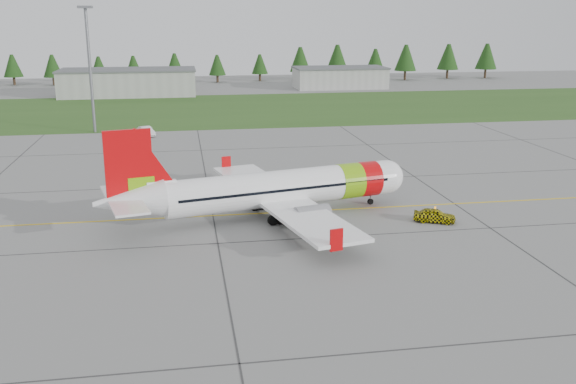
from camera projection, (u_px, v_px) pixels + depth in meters
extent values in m
plane|color=gray|center=(386.00, 234.00, 57.35)|extent=(320.00, 320.00, 0.00)
cylinder|color=white|center=(283.00, 188.00, 62.06)|extent=(23.32, 8.63, 3.47)
sphere|color=white|center=(386.00, 177.00, 66.35)|extent=(3.47, 3.47, 3.47)
cone|color=white|center=(129.00, 201.00, 56.54)|extent=(6.85, 4.79, 3.47)
cube|color=black|center=(389.00, 174.00, 66.36)|extent=(1.91, 2.58, 0.50)
cylinder|color=#7ABB0E|center=(348.00, 181.00, 64.70)|extent=(3.06, 3.98, 3.55)
cylinder|color=red|center=(367.00, 179.00, 65.49)|extent=(2.71, 3.90, 3.55)
cube|color=white|center=(279.00, 198.00, 62.16)|extent=(11.23, 28.85, 0.32)
cube|color=red|center=(226.00, 164.00, 74.29)|extent=(1.08, 0.40, 1.78)
cube|color=red|center=(336.00, 240.00, 49.10)|extent=(1.08, 0.40, 1.78)
cylinder|color=gray|center=(273.00, 189.00, 67.14)|extent=(3.54, 2.55, 1.87)
cylinder|color=gray|center=(312.00, 215.00, 58.42)|extent=(3.54, 2.55, 1.87)
cube|color=red|center=(129.00, 168.00, 55.81)|extent=(4.06, 1.24, 6.76)
cube|color=#7ABB0E|center=(141.00, 189.00, 56.69)|extent=(2.34, 0.89, 2.14)
cube|color=white|center=(124.00, 199.00, 56.31)|extent=(5.09, 10.61, 0.20)
cylinder|color=slate|center=(371.00, 198.00, 66.26)|extent=(0.16, 0.16, 1.25)
cylinder|color=black|center=(370.00, 201.00, 66.34)|extent=(0.65, 0.38, 0.61)
cylinder|color=slate|center=(261.00, 202.00, 64.29)|extent=(0.20, 0.20, 1.69)
cylinder|color=black|center=(258.00, 206.00, 64.26)|extent=(0.99, 0.60, 0.93)
cylinder|color=slate|center=(280.00, 215.00, 59.86)|extent=(0.20, 0.20, 1.69)
cylinder|color=black|center=(276.00, 220.00, 59.83)|extent=(0.99, 0.60, 0.93)
imported|color=yellow|center=(435.00, 202.00, 60.14)|extent=(1.84, 1.97, 3.90)
imported|color=silver|center=(146.00, 122.00, 103.51)|extent=(2.08, 2.03, 4.65)
cube|color=#30561E|center=(266.00, 108.00, 135.32)|extent=(320.00, 50.00, 0.03)
cube|color=gold|center=(361.00, 208.00, 64.96)|extent=(120.00, 0.25, 0.02)
cube|color=#A8A8A3|center=(129.00, 83.00, 156.39)|extent=(32.00, 14.00, 6.00)
cube|color=#A8A8A3|center=(340.00, 78.00, 172.84)|extent=(24.00, 12.00, 5.20)
cylinder|color=slate|center=(90.00, 72.00, 104.76)|extent=(0.50, 0.50, 20.00)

